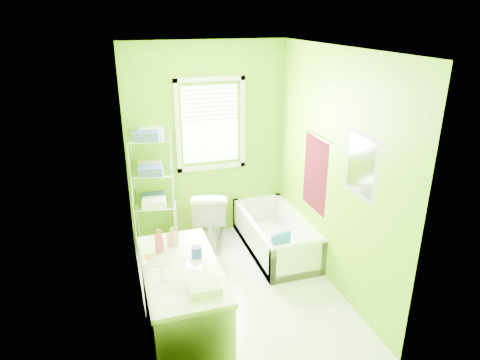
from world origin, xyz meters
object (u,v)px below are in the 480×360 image
object	(u,v)px
bathtub	(276,240)
toilet	(211,216)
vanity	(184,309)
wire_shelf_unit	(153,177)

from	to	relation	value
bathtub	toilet	size ratio (longest dim) A/B	1.86
vanity	wire_shelf_unit	distance (m)	2.12
toilet	wire_shelf_unit	distance (m)	0.91
toilet	vanity	world-z (taller)	vanity
toilet	vanity	bearing A→B (deg)	86.58
bathtub	wire_shelf_unit	bearing A→B (deg)	157.04
vanity	wire_shelf_unit	size ratio (longest dim) A/B	0.78
vanity	wire_shelf_unit	world-z (taller)	wire_shelf_unit
toilet	vanity	xyz separation A→B (m)	(-0.70, -1.89, 0.09)
bathtub	vanity	size ratio (longest dim) A/B	1.21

